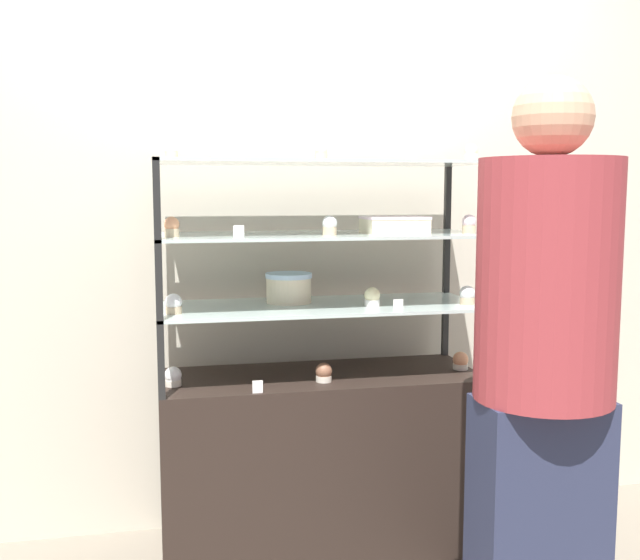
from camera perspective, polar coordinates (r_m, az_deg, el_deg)
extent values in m
plane|color=gray|center=(3.13, 0.00, -20.07)|extent=(20.00, 20.00, 0.00)
cube|color=beige|center=(3.16, -1.46, 4.71)|extent=(8.00, 0.05, 2.60)
cube|color=black|center=(2.99, 0.00, -13.91)|extent=(1.21, 0.47, 0.72)
cube|color=black|center=(3.00, -12.07, -4.13)|extent=(0.02, 0.02, 0.27)
cube|color=black|center=(3.23, 9.51, -3.30)|extent=(0.02, 0.02, 0.27)
cube|color=black|center=(2.57, -12.02, -5.99)|extent=(0.02, 0.02, 0.27)
cube|color=black|center=(2.83, 12.82, -4.82)|extent=(0.02, 0.02, 0.27)
cube|color=#B2C6C1|center=(2.83, 0.00, -2.02)|extent=(1.21, 0.47, 0.01)
cube|color=black|center=(2.96, -12.20, 0.98)|extent=(0.02, 0.02, 0.27)
cube|color=black|center=(3.19, 9.61, 1.46)|extent=(0.02, 0.02, 0.27)
cube|color=black|center=(2.52, -12.17, -0.03)|extent=(0.02, 0.02, 0.27)
cube|color=black|center=(2.79, 12.97, 0.60)|extent=(0.02, 0.02, 0.27)
cube|color=#B2C6C1|center=(2.80, 0.00, 3.44)|extent=(1.21, 0.47, 0.01)
cube|color=black|center=(2.95, -12.33, 6.19)|extent=(0.02, 0.02, 0.27)
cube|color=black|center=(3.18, 9.70, 6.29)|extent=(0.02, 0.02, 0.27)
cube|color=black|center=(2.51, -12.33, 6.09)|extent=(0.02, 0.02, 0.27)
cube|color=black|center=(2.77, 13.12, 6.13)|extent=(0.02, 0.02, 0.27)
cube|color=#B2C6C1|center=(2.79, 0.00, 8.96)|extent=(1.21, 0.47, 0.01)
cylinder|color=beige|center=(2.87, -2.39, -0.78)|extent=(0.17, 0.17, 0.10)
cylinder|color=silver|center=(2.87, -2.40, 0.35)|extent=(0.18, 0.18, 0.02)
cube|color=beige|center=(2.82, 5.68, 4.11)|extent=(0.23, 0.18, 0.05)
cube|color=silver|center=(2.82, 5.69, 4.76)|extent=(0.23, 0.18, 0.01)
cylinder|color=beige|center=(2.76, -11.12, -7.69)|extent=(0.06, 0.06, 0.02)
sphere|color=white|center=(2.76, -11.13, -7.12)|extent=(0.06, 0.06, 0.06)
cylinder|color=beige|center=(2.77, 0.29, -7.52)|extent=(0.06, 0.06, 0.02)
sphere|color=#8C5B42|center=(2.76, 0.29, -6.96)|extent=(0.06, 0.06, 0.06)
cylinder|color=beige|center=(3.01, 10.65, -6.49)|extent=(0.06, 0.06, 0.02)
sphere|color=#E5996B|center=(3.00, 10.67, -5.97)|extent=(0.06, 0.06, 0.06)
cube|color=white|center=(2.63, -4.78, -8.12)|extent=(0.04, 0.00, 0.04)
cylinder|color=#CCB28C|center=(2.67, -11.09, -2.27)|extent=(0.06, 0.06, 0.03)
sphere|color=white|center=(2.67, -11.10, -1.65)|extent=(0.06, 0.06, 0.06)
cylinder|color=white|center=(2.79, 3.99, -1.75)|extent=(0.06, 0.06, 0.03)
sphere|color=#F4EAB2|center=(2.79, 3.99, -1.16)|extent=(0.06, 0.06, 0.06)
cylinder|color=#CCB28C|center=(2.89, 11.15, -1.57)|extent=(0.06, 0.06, 0.03)
sphere|color=white|center=(2.89, 11.17, -1.00)|extent=(0.06, 0.06, 0.06)
cube|color=white|center=(2.68, 5.97, -1.94)|extent=(0.04, 0.00, 0.04)
cylinder|color=#CCB28C|center=(2.64, -11.22, 3.56)|extent=(0.05, 0.05, 0.03)
sphere|color=#E5996B|center=(2.64, -11.24, 4.19)|extent=(0.05, 0.05, 0.05)
cylinder|color=#CCB28C|center=(2.69, 0.74, 3.75)|extent=(0.05, 0.05, 0.03)
sphere|color=white|center=(2.69, 0.74, 4.37)|extent=(0.05, 0.05, 0.05)
cylinder|color=#CCB28C|center=(2.86, 11.28, 3.80)|extent=(0.05, 0.05, 0.03)
sphere|color=silver|center=(2.86, 11.29, 4.39)|extent=(0.05, 0.05, 0.05)
cube|color=white|center=(2.53, -6.21, 3.67)|extent=(0.04, 0.00, 0.04)
cylinder|color=#CCB28C|center=(2.68, -11.24, 9.31)|extent=(0.04, 0.04, 0.03)
sphere|color=silver|center=(2.68, -11.26, 9.85)|extent=(0.05, 0.05, 0.05)
cylinder|color=#CCB28C|center=(2.71, 0.08, 9.42)|extent=(0.04, 0.04, 0.03)
sphere|color=#F4EAB2|center=(2.71, 0.08, 9.95)|extent=(0.05, 0.05, 0.05)
cylinder|color=white|center=(2.86, 11.44, 9.15)|extent=(0.04, 0.04, 0.03)
sphere|color=#F4EAB2|center=(2.86, 11.45, 9.66)|extent=(0.05, 0.05, 0.05)
cube|color=white|center=(2.66, 6.96, 9.61)|extent=(0.04, 0.00, 0.04)
torus|color=#EFE5CC|center=(2.73, -7.15, 9.44)|extent=(0.11, 0.11, 0.03)
cube|color=#282D47|center=(2.47, 16.25, -17.75)|extent=(0.39, 0.21, 0.81)
cylinder|color=#993338|center=(2.26, 16.89, -0.04)|extent=(0.41, 0.41, 0.70)
sphere|color=tan|center=(2.25, 17.32, 11.79)|extent=(0.23, 0.23, 0.23)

